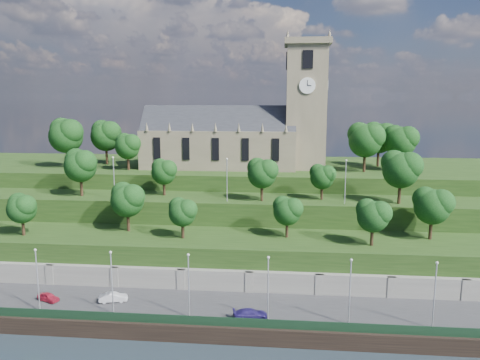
# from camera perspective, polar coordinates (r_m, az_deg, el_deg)

# --- Properties ---
(ground) EXTENTS (320.00, 320.00, 0.00)m
(ground) POSITION_cam_1_polar(r_m,az_deg,el_deg) (60.99, -4.70, -19.17)
(ground) COLOR black
(ground) RESTS_ON ground
(promenade) EXTENTS (160.00, 12.00, 2.00)m
(promenade) POSITION_cam_1_polar(r_m,az_deg,el_deg) (65.77, -3.76, -15.88)
(promenade) COLOR #2D2D30
(promenade) RESTS_ON ground
(quay_wall) EXTENTS (160.00, 0.50, 2.20)m
(quay_wall) POSITION_cam_1_polar(r_m,az_deg,el_deg) (60.42, -4.72, -18.28)
(quay_wall) COLOR black
(quay_wall) RESTS_ON ground
(fence) EXTENTS (160.00, 0.10, 1.20)m
(fence) POSITION_cam_1_polar(r_m,az_deg,el_deg) (60.29, -4.63, -16.73)
(fence) COLOR #16331E
(fence) RESTS_ON promenade
(retaining_wall) EXTENTS (160.00, 2.10, 5.00)m
(retaining_wall) POSITION_cam_1_polar(r_m,az_deg,el_deg) (70.53, -2.98, -12.68)
(retaining_wall) COLOR slate
(retaining_wall) RESTS_ON ground
(embankment_lower) EXTENTS (160.00, 12.00, 8.00)m
(embankment_lower) POSITION_cam_1_polar(r_m,az_deg,el_deg) (75.54, -2.31, -9.87)
(embankment_lower) COLOR #1C3511
(embankment_lower) RESTS_ON ground
(embankment_upper) EXTENTS (160.00, 10.00, 12.00)m
(embankment_upper) POSITION_cam_1_polar(r_m,az_deg,el_deg) (85.30, -1.32, -6.10)
(embankment_upper) COLOR #1C3511
(embankment_upper) RESTS_ON ground
(hilltop) EXTENTS (160.00, 32.00, 15.00)m
(hilltop) POSITION_cam_1_polar(r_m,az_deg,el_deg) (105.19, 0.03, -2.15)
(hilltop) COLOR #1C3511
(hilltop) RESTS_ON ground
(church) EXTENTS (38.60, 12.35, 27.60)m
(church) POSITION_cam_1_polar(r_m,az_deg,el_deg) (99.00, 0.26, 5.88)
(church) COLOR #695E49
(church) RESTS_ON hilltop
(trees_lower) EXTENTS (69.55, 9.08, 8.17)m
(trees_lower) POSITION_cam_1_polar(r_m,az_deg,el_deg) (72.91, 0.69, -3.20)
(trees_lower) COLOR black
(trees_lower) RESTS_ON embankment_lower
(trees_upper) EXTENTS (62.64, 8.28, 9.04)m
(trees_upper) POSITION_cam_1_polar(r_m,az_deg,el_deg) (81.42, 0.73, 1.40)
(trees_upper) COLOR black
(trees_upper) RESTS_ON embankment_upper
(trees_hilltop) EXTENTS (76.23, 15.74, 10.50)m
(trees_hilltop) POSITION_cam_1_polar(r_m,az_deg,el_deg) (97.80, -0.44, 5.27)
(trees_hilltop) COLOR black
(trees_hilltop) RESTS_ON hilltop
(lamp_posts_promenade) EXTENTS (60.36, 0.36, 8.56)m
(lamp_posts_promenade) POSITION_cam_1_polar(r_m,az_deg,el_deg) (60.56, -6.27, -12.16)
(lamp_posts_promenade) COLOR #B2B2B7
(lamp_posts_promenade) RESTS_ON promenade
(lamp_posts_upper) EXTENTS (40.36, 0.36, 7.57)m
(lamp_posts_upper) POSITION_cam_1_polar(r_m,az_deg,el_deg) (80.07, -1.60, 0.45)
(lamp_posts_upper) COLOR #B2B2B7
(lamp_posts_upper) RESTS_ON embankment_upper
(car_left) EXTENTS (3.60, 2.47, 1.14)m
(car_left) POSITION_cam_1_polar(r_m,az_deg,el_deg) (71.54, -22.33, -13.06)
(car_left) COLOR #A61B32
(car_left) RESTS_ON promenade
(car_middle) EXTENTS (4.03, 2.23, 1.26)m
(car_middle) POSITION_cam_1_polar(r_m,az_deg,el_deg) (68.51, -15.19, -13.63)
(car_middle) COLOR #B1B1B6
(car_middle) RESTS_ON promenade
(car_right) EXTENTS (4.77, 2.75, 1.30)m
(car_right) POSITION_cam_1_polar(r_m,az_deg,el_deg) (61.61, 1.27, -16.03)
(car_right) COLOR navy
(car_right) RESTS_ON promenade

